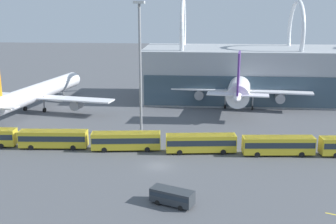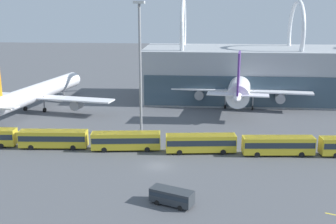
# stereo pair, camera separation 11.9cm
# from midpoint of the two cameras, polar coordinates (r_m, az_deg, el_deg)

# --- Properties ---
(ground_plane) EXTENTS (440.00, 440.00, 0.00)m
(ground_plane) POSITION_cam_midpoint_polar(r_m,az_deg,el_deg) (71.09, -1.31, -7.32)
(ground_plane) COLOR #515459
(airliner_at_gate_near) EXTENTS (41.82, 43.54, 14.46)m
(airliner_at_gate_near) POSITION_cam_midpoint_polar(r_m,az_deg,el_deg) (110.49, -17.62, 2.42)
(airliner_at_gate_near) COLOR white
(airliner_at_gate_near) RESTS_ON ground_plane
(airliner_at_gate_far) EXTENTS (36.30, 34.54, 15.98)m
(airliner_at_gate_far) POSITION_cam_midpoint_polar(r_m,az_deg,el_deg) (109.56, 9.72, 3.46)
(airliner_at_gate_far) COLOR white
(airliner_at_gate_far) RESTS_ON ground_plane
(shuttle_bus_1) EXTENTS (12.80, 3.37, 3.39)m
(shuttle_bus_1) POSITION_cam_midpoint_polar(r_m,az_deg,el_deg) (81.78, -15.22, -3.41)
(shuttle_bus_1) COLOR gold
(shuttle_bus_1) RESTS_ON ground_plane
(shuttle_bus_2) EXTENTS (12.88, 3.92, 3.39)m
(shuttle_bus_2) POSITION_cam_midpoint_polar(r_m,az_deg,el_deg) (78.18, -5.67, -3.78)
(shuttle_bus_2) COLOR gold
(shuttle_bus_2) RESTS_ON ground_plane
(shuttle_bus_3) EXTENTS (12.88, 3.96, 3.39)m
(shuttle_bus_3) POSITION_cam_midpoint_polar(r_m,az_deg,el_deg) (76.75, 4.51, -4.11)
(shuttle_bus_3) COLOR gold
(shuttle_bus_3) RESTS_ON ground_plane
(shuttle_bus_4) EXTENTS (12.84, 3.66, 3.39)m
(shuttle_bus_4) POSITION_cam_midpoint_polar(r_m,az_deg,el_deg) (77.87, 14.73, -4.28)
(shuttle_bus_4) COLOR gold
(shuttle_bus_4) RESTS_ON ground_plane
(service_van_foreground) EXTENTS (6.30, 4.28, 2.17)m
(service_van_foreground) POSITION_cam_midpoint_polar(r_m,az_deg,el_deg) (57.81, 0.58, -11.27)
(service_van_foreground) COLOR #2D3338
(service_van_foreground) RESTS_ON ground_plane
(floodlight_mast) EXTENTS (2.12, 2.12, 26.88)m
(floodlight_mast) POSITION_cam_midpoint_polar(r_m,az_deg,el_deg) (84.80, -3.78, 7.70)
(floodlight_mast) COLOR gray
(floodlight_mast) RESTS_ON ground_plane
(lane_stripe_2) EXTENTS (7.43, 2.59, 0.01)m
(lane_stripe_2) POSITION_cam_midpoint_polar(r_m,az_deg,el_deg) (83.40, -4.42, -4.01)
(lane_stripe_2) COLOR yellow
(lane_stripe_2) RESTS_ON ground_plane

